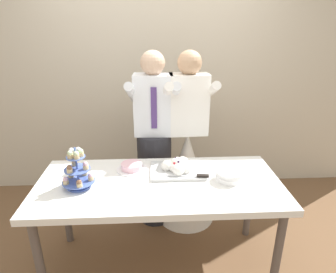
{
  "coord_description": "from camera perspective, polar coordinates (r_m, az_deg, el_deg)",
  "views": [
    {
      "loc": [
        -0.03,
        -1.88,
        1.88
      ],
      "look_at": [
        0.07,
        0.15,
        1.07
      ],
      "focal_mm": 31.27,
      "sensor_mm": 36.0,
      "label": 1
    }
  ],
  "objects": [
    {
      "name": "main_cake_tray",
      "position": [
        2.3,
        1.93,
        -5.98
      ],
      "size": [
        0.44,
        0.31,
        0.13
      ],
      "color": "silver",
      "rests_on": "dessert_table"
    },
    {
      "name": "person_groom",
      "position": [
        2.75,
        -2.69,
        -2.79
      ],
      "size": [
        0.47,
        0.5,
        1.66
      ],
      "color": "#232328",
      "rests_on": "ground_plane"
    },
    {
      "name": "cupcake_stand",
      "position": [
        2.16,
        -17.23,
        -6.43
      ],
      "size": [
        0.23,
        0.23,
        0.31
      ],
      "color": "#4C66B2",
      "rests_on": "dessert_table"
    },
    {
      "name": "round_cake",
      "position": [
        2.35,
        -7.09,
        -5.92
      ],
      "size": [
        0.24,
        0.24,
        0.06
      ],
      "color": "white",
      "rests_on": "dessert_table"
    },
    {
      "name": "plate_stack",
      "position": [
        2.23,
        11.75,
        -7.49
      ],
      "size": [
        0.19,
        0.19,
        0.08
      ],
      "color": "white",
      "rests_on": "dessert_table"
    },
    {
      "name": "rear_wall",
      "position": [
        3.28,
        -2.47,
        14.04
      ],
      "size": [
        5.2,
        0.1,
        2.9
      ],
      "primitive_type": "cube",
      "color": "beige",
      "rests_on": "ground_plane"
    },
    {
      "name": "dessert_table",
      "position": [
        2.22,
        -1.73,
        -10.49
      ],
      "size": [
        1.8,
        0.8,
        0.78
      ],
      "color": "white",
      "rests_on": "ground_plane"
    },
    {
      "name": "ground_plane",
      "position": [
        2.66,
        -1.55,
        -23.4
      ],
      "size": [
        8.0,
        8.0,
        0.0
      ],
      "primitive_type": "plane",
      "color": "brown"
    },
    {
      "name": "person_bride",
      "position": [
        2.84,
        3.7,
        -5.67
      ],
      "size": [
        0.56,
        0.56,
        1.66
      ],
      "color": "white",
      "rests_on": "ground_plane"
    }
  ]
}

